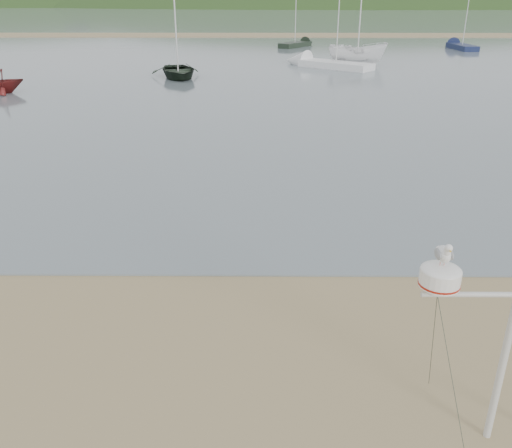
{
  "coord_description": "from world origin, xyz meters",
  "views": [
    {
      "loc": [
        2.01,
        -6.49,
        5.84
      ],
      "look_at": [
        1.95,
        1.0,
        2.57
      ],
      "focal_mm": 38.0,
      "sensor_mm": 36.0,
      "label": 1
    }
  ],
  "objects_px": {
    "mast_rig": "(499,371)",
    "sailboat_white_near": "(313,63)",
    "boat_dark": "(177,43)",
    "sailboat_dark_mid": "(302,44)",
    "boat_white": "(359,35)",
    "sailboat_blue_far": "(456,45)"
  },
  "relations": [
    {
      "from": "boat_white",
      "to": "sailboat_white_near",
      "type": "bearing_deg",
      "value": 95.46
    },
    {
      "from": "boat_dark",
      "to": "sailboat_dark_mid",
      "type": "height_order",
      "value": "sailboat_dark_mid"
    },
    {
      "from": "sailboat_blue_far",
      "to": "sailboat_dark_mid",
      "type": "height_order",
      "value": "sailboat_blue_far"
    },
    {
      "from": "sailboat_white_near",
      "to": "boat_white",
      "type": "bearing_deg",
      "value": 2.51
    },
    {
      "from": "boat_white",
      "to": "sailboat_blue_far",
      "type": "bearing_deg",
      "value": -38.65
    },
    {
      "from": "sailboat_white_near",
      "to": "sailboat_dark_mid",
      "type": "xyz_separation_m",
      "value": [
        0.27,
        16.4,
        0.0
      ]
    },
    {
      "from": "mast_rig",
      "to": "sailboat_white_near",
      "type": "height_order",
      "value": "sailboat_white_near"
    },
    {
      "from": "mast_rig",
      "to": "boat_white",
      "type": "xyz_separation_m",
      "value": [
        4.7,
        39.83,
        1.21
      ]
    },
    {
      "from": "boat_white",
      "to": "sailboat_white_near",
      "type": "height_order",
      "value": "sailboat_white_near"
    },
    {
      "from": "sailboat_white_near",
      "to": "boat_dark",
      "type": "bearing_deg",
      "value": -147.03
    },
    {
      "from": "mast_rig",
      "to": "boat_dark",
      "type": "distance_m",
      "value": 34.36
    },
    {
      "from": "boat_dark",
      "to": "sailboat_white_near",
      "type": "distance_m",
      "value": 12.15
    },
    {
      "from": "boat_dark",
      "to": "sailboat_white_near",
      "type": "height_order",
      "value": "sailboat_white_near"
    },
    {
      "from": "boat_white",
      "to": "sailboat_white_near",
      "type": "xyz_separation_m",
      "value": [
        -3.6,
        -0.16,
        -2.1
      ]
    },
    {
      "from": "boat_dark",
      "to": "sailboat_dark_mid",
      "type": "bearing_deg",
      "value": 49.91
    },
    {
      "from": "mast_rig",
      "to": "sailboat_blue_far",
      "type": "xyz_separation_m",
      "value": [
        17.48,
        54.22,
        -0.88
      ]
    },
    {
      "from": "mast_rig",
      "to": "sailboat_white_near",
      "type": "relative_size",
      "value": 0.63
    },
    {
      "from": "mast_rig",
      "to": "boat_white",
      "type": "relative_size",
      "value": 1.04
    },
    {
      "from": "boat_dark",
      "to": "mast_rig",
      "type": "bearing_deg",
      "value": -90.81
    },
    {
      "from": "boat_white",
      "to": "sailboat_blue_far",
      "type": "xyz_separation_m",
      "value": [
        12.78,
        14.4,
        -2.1
      ]
    },
    {
      "from": "sailboat_white_near",
      "to": "sailboat_dark_mid",
      "type": "bearing_deg",
      "value": 89.07
    },
    {
      "from": "sailboat_white_near",
      "to": "sailboat_dark_mid",
      "type": "relative_size",
      "value": 1.34
    }
  ]
}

